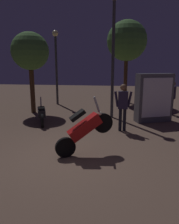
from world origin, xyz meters
TOP-DOWN VIEW (x-y plane):
  - ground_plane at (0.00, 0.00)m, footprint 40.00×40.00m
  - motorcycle_red_foreground at (0.42, 0.12)m, footprint 1.52×0.86m
  - motorcycle_black_parked_left at (-1.88, 2.98)m, footprint 0.72×1.58m
  - person_rider_beside at (1.50, 2.45)m, footprint 0.67×0.24m
  - person_bystander_far at (3.97, 5.44)m, footprint 0.38×0.63m
  - streetlamp_near at (-2.52, 7.57)m, footprint 0.36×0.36m
  - streetlamp_far at (1.03, 4.57)m, footprint 0.36×0.36m
  - tree_left_bg at (1.76, 8.88)m, footprint 2.53×2.53m
  - tree_center_bg at (-3.10, 5.06)m, footprint 1.87×1.87m
  - kiosk_billboard at (2.87, 4.06)m, footprint 1.67×1.04m

SIDE VIEW (x-z plane):
  - ground_plane at x=0.00m, z-range 0.00..0.00m
  - motorcycle_black_parked_left at x=-1.88m, z-range -0.12..0.99m
  - motorcycle_red_foreground at x=0.42m, z-range -0.07..1.56m
  - person_bystander_far at x=3.97m, z-range 0.16..1.83m
  - kiosk_billboard at x=2.87m, z-range 0.00..2.10m
  - person_rider_beside at x=1.50m, z-range 0.18..1.96m
  - streetlamp_near at x=-2.52m, z-range 0.65..5.12m
  - tree_center_bg at x=-3.10m, z-range 1.06..5.11m
  - streetlamp_far at x=1.03m, z-range 0.70..6.21m
  - tree_left_bg at x=1.76m, z-range 1.32..6.53m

